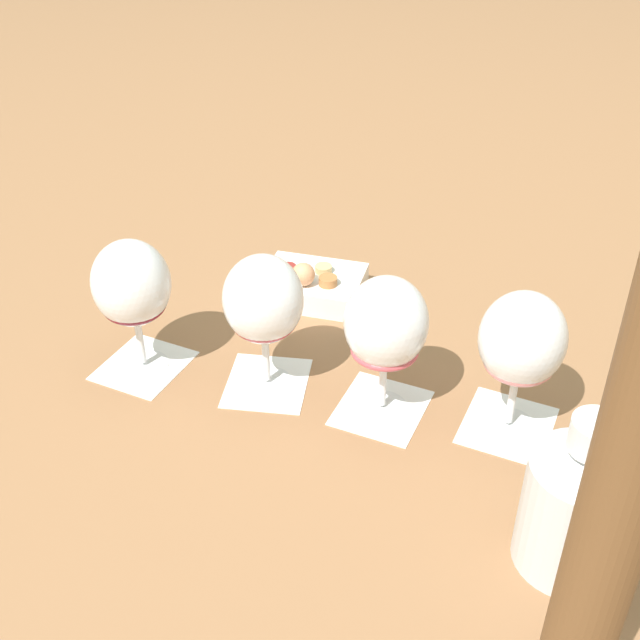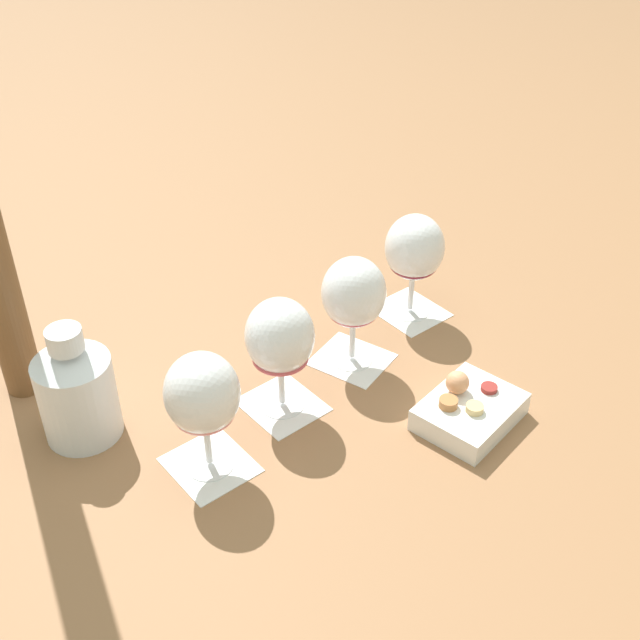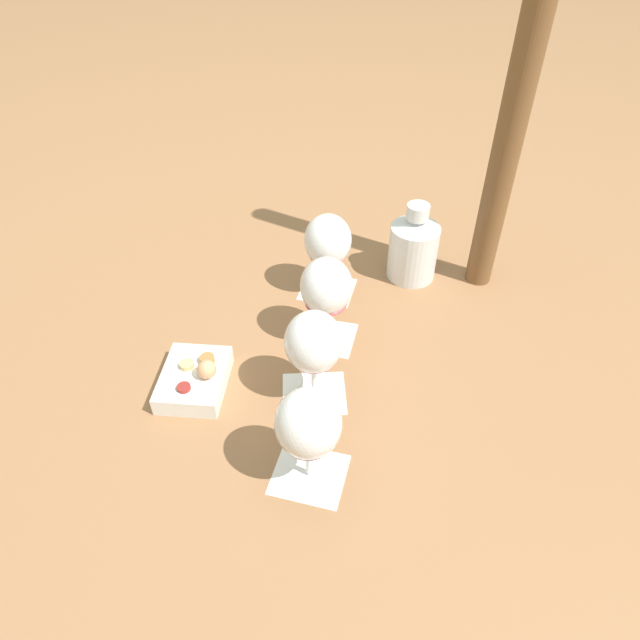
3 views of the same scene
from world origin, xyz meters
The scene contains 11 objects.
ground_plane centered at (0.00, 0.00, 0.00)m, with size 8.00×8.00×0.00m, color #936642.
tasting_card_0 centered at (-0.16, -0.14, 0.00)m, with size 0.14×0.14×0.00m.
tasting_card_1 centered at (-0.06, -0.04, 0.00)m, with size 0.14×0.14×0.00m.
tasting_card_2 centered at (0.05, 0.04, 0.00)m, with size 0.14×0.14×0.00m.
tasting_card_3 centered at (0.17, 0.15, 0.00)m, with size 0.14×0.14×0.00m.
wine_glass_0 centered at (-0.16, -0.14, 0.11)m, with size 0.09×0.09×0.17m.
wine_glass_1 centered at (-0.06, -0.04, 0.11)m, with size 0.09×0.09×0.17m.
wine_glass_2 centered at (0.05, 0.04, 0.11)m, with size 0.09×0.09×0.17m.
wine_glass_3 centered at (0.17, 0.15, 0.11)m, with size 0.09×0.09×0.17m.
ceramic_vase centered at (-0.32, -0.05, 0.07)m, with size 0.10×0.10×0.17m.
snack_dish centered at (0.18, -0.11, 0.02)m, with size 0.17×0.17×0.07m.
Camera 2 is at (-0.14, -0.87, 0.74)m, focal length 45.00 mm.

